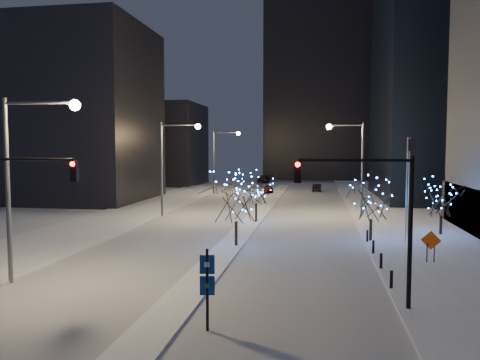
% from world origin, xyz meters
% --- Properties ---
extents(ground, '(160.00, 160.00, 0.00)m').
position_xyz_m(ground, '(0.00, 0.00, 0.00)').
color(ground, white).
rests_on(ground, ground).
extents(road, '(20.00, 130.00, 0.02)m').
position_xyz_m(road, '(0.00, 35.00, 0.01)').
color(road, silver).
rests_on(road, ground).
extents(median, '(2.00, 80.00, 0.15)m').
position_xyz_m(median, '(0.00, 30.00, 0.07)').
color(median, white).
rests_on(median, ground).
extents(east_sidewalk, '(10.00, 90.00, 0.15)m').
position_xyz_m(east_sidewalk, '(15.00, 20.00, 0.07)').
color(east_sidewalk, white).
rests_on(east_sidewalk, ground).
extents(west_sidewalk, '(8.00, 90.00, 0.15)m').
position_xyz_m(west_sidewalk, '(-14.00, 20.00, 0.07)').
color(west_sidewalk, white).
rests_on(west_sidewalk, ground).
extents(filler_west_near, '(22.00, 18.00, 24.00)m').
position_xyz_m(filler_west_near, '(-28.00, 40.00, 12.00)').
color(filler_west_near, black).
rests_on(filler_west_near, ground).
extents(filler_west_far, '(18.00, 16.00, 16.00)m').
position_xyz_m(filler_west_far, '(-26.00, 70.00, 8.00)').
color(filler_west_far, black).
rests_on(filler_west_far, ground).
extents(horizon_block, '(24.00, 14.00, 42.00)m').
position_xyz_m(horizon_block, '(6.00, 92.00, 21.00)').
color(horizon_block, black).
rests_on(horizon_block, ground).
extents(street_lamp_w_near, '(4.40, 0.56, 10.00)m').
position_xyz_m(street_lamp_w_near, '(-8.94, 2.00, 6.50)').
color(street_lamp_w_near, '#595E66').
rests_on(street_lamp_w_near, ground).
extents(street_lamp_w_mid, '(4.40, 0.56, 10.00)m').
position_xyz_m(street_lamp_w_mid, '(-8.94, 27.00, 6.50)').
color(street_lamp_w_mid, '#595E66').
rests_on(street_lamp_w_mid, ground).
extents(street_lamp_w_far, '(4.40, 0.56, 10.00)m').
position_xyz_m(street_lamp_w_far, '(-8.94, 52.00, 6.50)').
color(street_lamp_w_far, '#595E66').
rests_on(street_lamp_w_far, ground).
extents(street_lamp_east, '(3.90, 0.56, 10.00)m').
position_xyz_m(street_lamp_east, '(10.08, 30.00, 6.45)').
color(street_lamp_east, '#595E66').
rests_on(street_lamp_east, ground).
extents(traffic_signal_west, '(5.26, 0.43, 7.00)m').
position_xyz_m(traffic_signal_west, '(-8.44, -0.00, 4.76)').
color(traffic_signal_west, black).
rests_on(traffic_signal_west, ground).
extents(traffic_signal_east, '(5.26, 0.43, 7.00)m').
position_xyz_m(traffic_signal_east, '(8.94, 1.00, 4.76)').
color(traffic_signal_east, black).
rests_on(traffic_signal_east, ground).
extents(flagpoles, '(1.35, 2.60, 8.00)m').
position_xyz_m(flagpoles, '(13.37, 17.25, 4.80)').
color(flagpoles, silver).
rests_on(flagpoles, east_sidewalk).
extents(bollards, '(0.16, 12.16, 0.90)m').
position_xyz_m(bollards, '(10.20, 10.00, 0.60)').
color(bollards, black).
rests_on(bollards, east_sidewalk).
extents(car_near, '(2.02, 4.05, 1.33)m').
position_xyz_m(car_near, '(-1.50, 54.29, 0.66)').
color(car_near, black).
rests_on(car_near, ground).
extents(car_mid, '(1.55, 3.92, 1.27)m').
position_xyz_m(car_mid, '(6.28, 58.65, 0.64)').
color(car_mid, black).
rests_on(car_mid, ground).
extents(car_far, '(2.35, 5.29, 1.51)m').
position_xyz_m(car_far, '(-4.74, 75.71, 0.75)').
color(car_far, black).
rests_on(car_far, ground).
extents(holiday_tree_median_near, '(5.56, 5.56, 5.32)m').
position_xyz_m(holiday_tree_median_near, '(0.50, 13.04, 3.54)').
color(holiday_tree_median_near, black).
rests_on(holiday_tree_median_near, median).
extents(holiday_tree_median_far, '(4.34, 4.34, 4.93)m').
position_xyz_m(holiday_tree_median_far, '(0.50, 24.25, 3.36)').
color(holiday_tree_median_far, black).
rests_on(holiday_tree_median_far, median).
extents(holiday_tree_plaza_near, '(4.08, 4.08, 5.00)m').
position_xyz_m(holiday_tree_plaza_near, '(10.51, 16.64, 3.32)').
color(holiday_tree_plaza_near, black).
rests_on(holiday_tree_plaza_near, east_sidewalk).
extents(holiday_tree_plaza_far, '(4.56, 4.56, 4.70)m').
position_xyz_m(holiday_tree_plaza_far, '(16.55, 20.19, 3.13)').
color(holiday_tree_plaza_far, black).
rests_on(holiday_tree_plaza_far, east_sidewalk).
extents(wayfinding_sign, '(0.60, 0.16, 3.35)m').
position_xyz_m(wayfinding_sign, '(2.10, -2.71, 2.06)').
color(wayfinding_sign, black).
rests_on(wayfinding_sign, ground).
extents(construction_sign, '(1.19, 0.37, 2.02)m').
position_xyz_m(construction_sign, '(13.46, 10.03, 1.36)').
color(construction_sign, black).
rests_on(construction_sign, east_sidewalk).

